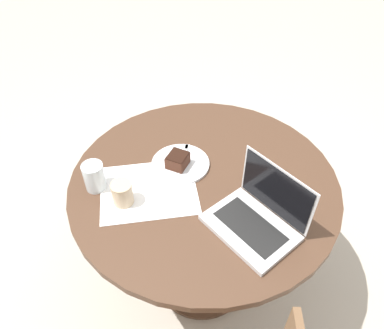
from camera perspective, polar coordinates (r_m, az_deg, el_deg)
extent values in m
plane|color=#B7AD9E|center=(2.02, 1.37, -16.52)|extent=(12.00, 12.00, 0.00)
cylinder|color=#4C3323|center=(2.01, 1.38, -16.38)|extent=(0.47, 0.47, 0.02)
cylinder|color=#4C3323|center=(1.72, 1.57, -10.66)|extent=(0.13, 0.13, 0.66)
cylinder|color=#4C3323|center=(1.46, 1.82, -2.65)|extent=(1.04, 1.04, 0.03)
cube|color=white|center=(1.41, -6.61, -3.85)|extent=(0.37, 0.31, 0.00)
cylinder|color=silver|center=(1.50, -1.77, 0.11)|extent=(0.23, 0.23, 0.01)
cube|color=#472619|center=(1.47, -2.21, 0.62)|extent=(0.10, 0.11, 0.05)
cube|color=black|center=(1.45, -2.23, 1.40)|extent=(0.10, 0.10, 0.00)
cube|color=silver|center=(1.51, -1.25, 0.92)|extent=(0.05, 0.17, 0.00)
cube|color=silver|center=(1.56, -0.82, 2.72)|extent=(0.03, 0.03, 0.00)
cylinder|color=#C6AD89|center=(1.35, -10.56, -4.36)|extent=(0.08, 0.08, 0.09)
cylinder|color=silver|center=(1.42, -14.68, -1.88)|extent=(0.08, 0.08, 0.11)
cube|color=silver|center=(1.30, 8.80, -9.53)|extent=(0.34, 0.36, 0.02)
cube|color=black|center=(1.29, 8.85, -9.27)|extent=(0.24, 0.27, 0.00)
cube|color=silver|center=(1.27, 12.72, -3.88)|extent=(0.17, 0.25, 0.20)
cube|color=black|center=(1.27, 12.60, -3.97)|extent=(0.16, 0.23, 0.19)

